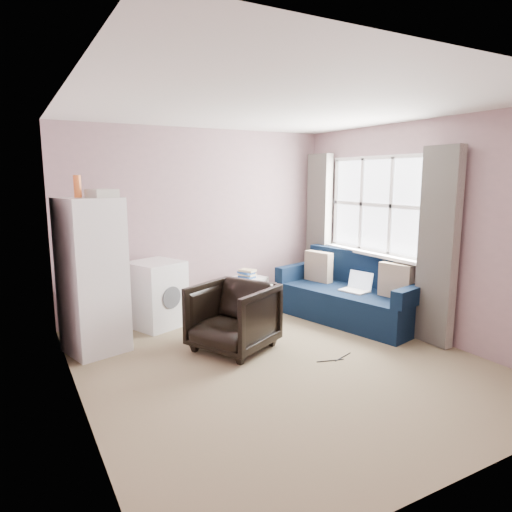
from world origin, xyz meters
The scene contains 8 objects.
room centered at (0.02, 0.01, 1.25)m, with size 3.84×4.24×2.54m.
armchair centered at (-0.26, 0.55, 0.40)m, with size 0.78×0.73×0.80m, color black.
fridge centered at (-1.57, 1.23, 0.84)m, with size 0.70×0.70×1.88m.
washing_machine centered at (-0.75, 1.73, 0.43)m, with size 0.76×0.76×0.82m.
side_table centered at (0.54, 1.74, 0.28)m, with size 0.56×0.56×0.60m.
sofa centered at (1.60, 0.75, 0.32)m, with size 1.31×2.10×0.87m.
window_dressing centered at (1.78, 0.70, 1.11)m, with size 0.17×2.62×2.18m.
floor_cables centered at (0.55, -0.23, 0.01)m, with size 0.46×0.11×0.01m.
Camera 1 is at (-2.34, -3.72, 1.86)m, focal length 32.00 mm.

